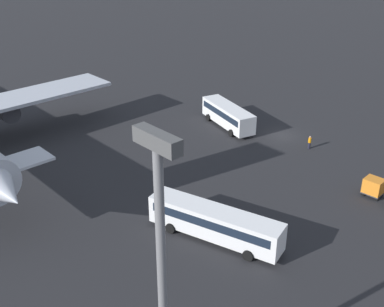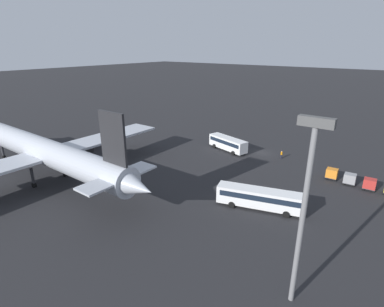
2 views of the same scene
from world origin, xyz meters
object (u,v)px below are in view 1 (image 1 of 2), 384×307
object	(u,v)px
worker_person	(310,142)
cargo_cart_orange	(373,186)
shuttle_bus_near	(228,114)
shuttle_bus_far	(215,221)

from	to	relation	value
worker_person	cargo_cart_orange	size ratio (longest dim) A/B	0.83
shuttle_bus_near	worker_person	distance (m)	12.45
cargo_cart_orange	worker_person	bearing A→B (deg)	-23.38
shuttle_bus_near	cargo_cart_orange	world-z (taller)	shuttle_bus_near
worker_person	cargo_cart_orange	world-z (taller)	cargo_cart_orange
shuttle_bus_far	worker_person	distance (m)	23.42
worker_person	cargo_cart_orange	xyz separation A→B (m)	(-11.49, 4.97, 0.32)
shuttle_bus_near	worker_person	xyz separation A→B (m)	(-12.17, -2.42, -0.99)
shuttle_bus_far	cargo_cart_orange	size ratio (longest dim) A/B	6.25
shuttle_bus_near	cargo_cart_orange	xyz separation A→B (m)	(-23.66, 2.54, -0.67)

